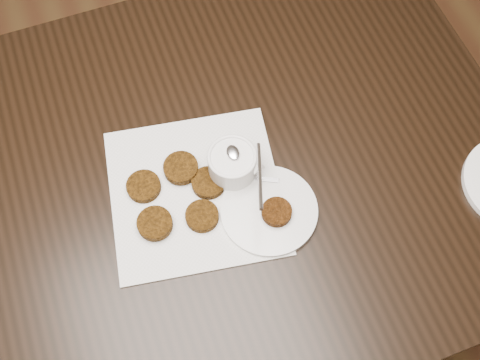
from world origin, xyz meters
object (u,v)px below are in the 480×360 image
plate_with_patty (269,209)px  table (172,251)px  sauce_ramekin (232,156)px  napkin (195,192)px

plate_with_patty → table: bearing=147.5°
sauce_ramekin → plate_with_patty: size_ratio=0.70×
table → napkin: bearing=-25.3°
table → plate_with_patty: (0.20, -0.13, 0.39)m
sauce_ramekin → table: bearing=172.4°
table → sauce_ramekin: bearing=-7.6°
napkin → sauce_ramekin: 0.11m
table → plate_with_patty: size_ratio=8.07×
table → plate_with_patty: 0.45m
table → napkin: size_ratio=4.60×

